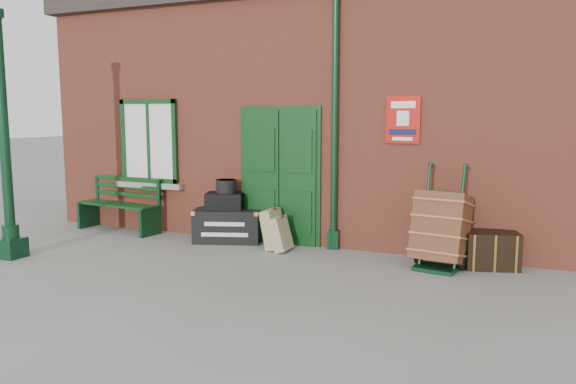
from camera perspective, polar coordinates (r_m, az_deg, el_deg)
The scene contains 11 objects.
ground at distance 7.98m, azimuth -3.20°, elevation -7.59°, with size 80.00×80.00×0.00m, color gray.
station_building at distance 10.93m, azimuth 5.03°, elevation 8.03°, with size 10.30×4.30×4.36m.
canopy_column at distance 9.22m, azimuth -26.73°, elevation 2.55°, with size 0.34×0.34×3.61m.
bench at distance 10.77m, azimuth -16.59°, elevation -1.07°, with size 1.69×0.70×1.02m.
houdini_trunk at distance 9.53m, azimuth -6.14°, elevation -3.37°, with size 1.10×0.61×0.55m, color black.
strongbox at distance 9.49m, azimuth -6.44°, elevation -0.89°, with size 0.61×0.44×0.28m, color black.
hatbox at distance 9.44m, azimuth -6.31°, elevation 0.59°, with size 0.33×0.33×0.22m, color black.
suitcase_back at distance 8.94m, azimuth -1.54°, elevation -3.76°, with size 0.18×0.45×0.62m, color tan.
suitcase_front at distance 8.79m, azimuth -0.75°, elevation -4.26°, with size 0.16×0.40×0.53m, color tan.
porter_trolley at distance 8.07m, azimuth 15.26°, elevation -3.66°, with size 0.80×0.84×1.42m.
dark_trunk at distance 8.34m, azimuth 19.94°, elevation -5.55°, with size 0.71×0.47×0.51m, color black.
Camera 1 is at (3.47, -6.87, 2.12)m, focal length 35.00 mm.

